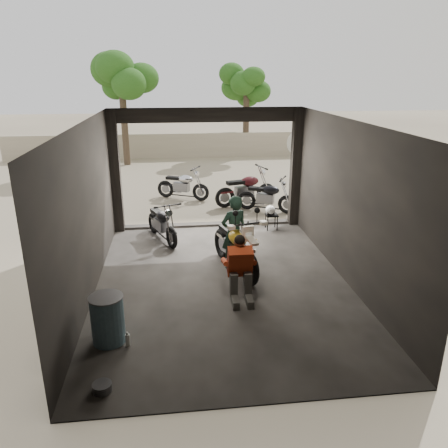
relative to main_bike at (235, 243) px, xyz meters
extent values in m
plane|color=#7A6D56|center=(-0.34, -0.56, -0.64)|extent=(80.00, 80.00, 0.00)
cube|color=#2D2B28|center=(-0.34, -0.56, -0.63)|extent=(5.00, 7.00, 0.02)
plane|color=black|center=(-0.34, -0.56, 2.56)|extent=(7.00, 7.00, 0.00)
cube|color=black|center=(-0.34, -4.06, 0.96)|extent=(5.00, 0.02, 3.20)
cube|color=black|center=(-2.84, -0.56, 0.96)|extent=(0.02, 7.00, 3.20)
cube|color=black|center=(2.16, -0.56, 0.96)|extent=(0.02, 7.00, 3.20)
cube|color=black|center=(-2.72, 2.82, 0.96)|extent=(0.24, 0.24, 3.20)
cube|color=black|center=(2.04, 2.82, 0.96)|extent=(0.24, 0.24, 3.20)
cube|color=black|center=(-0.34, 2.86, 2.38)|extent=(5.00, 0.16, 0.36)
cube|color=#2D2B28|center=(-0.34, 2.94, -0.60)|extent=(5.00, 0.25, 0.08)
cube|color=gray|center=(-0.34, 13.44, -0.04)|extent=(18.00, 0.30, 1.20)
cylinder|color=#382B1E|center=(-3.34, 11.94, 1.16)|extent=(0.30, 0.30, 3.58)
ellipsoid|color=#1E4C14|center=(-3.34, 11.94, 3.40)|extent=(2.20, 2.20, 3.14)
cylinder|color=#382B1E|center=(2.46, 13.44, 0.96)|extent=(0.30, 0.30, 3.20)
ellipsoid|color=#1E4C14|center=(2.46, 13.44, 2.96)|extent=(2.20, 2.20, 2.80)
imported|color=#172F25|center=(-0.01, 0.11, 0.18)|extent=(0.70, 0.57, 1.64)
cube|color=black|center=(1.34, 2.44, -0.22)|extent=(0.31, 0.31, 0.04)
cylinder|color=black|center=(1.21, 2.31, -0.43)|extent=(0.03, 0.03, 0.42)
cylinder|color=black|center=(1.48, 2.31, -0.43)|extent=(0.03, 0.03, 0.42)
cylinder|color=black|center=(1.21, 2.57, -0.43)|extent=(0.03, 0.03, 0.42)
cylinder|color=black|center=(1.48, 2.57, -0.43)|extent=(0.03, 0.03, 0.42)
ellipsoid|color=white|center=(1.30, 2.42, -0.07)|extent=(0.30, 0.31, 0.25)
cylinder|color=#436270|center=(-2.34, -2.39, -0.24)|extent=(0.60, 0.60, 0.80)
cylinder|color=black|center=(2.64, 4.59, 0.47)|extent=(0.08, 0.08, 2.21)
cylinder|color=silver|center=(2.64, 4.57, 1.37)|extent=(0.80, 0.03, 0.80)
camera|label=1|loc=(-1.24, -8.47, 3.40)|focal=35.00mm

